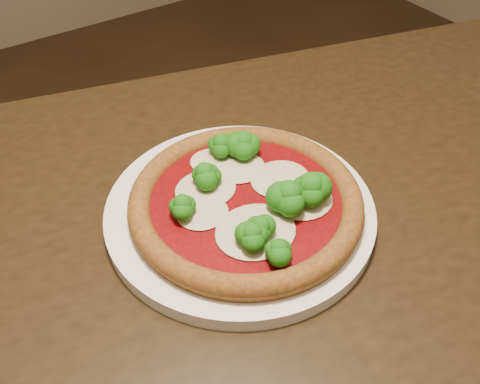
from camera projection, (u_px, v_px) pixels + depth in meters
dining_table at (213, 320)px, 0.64m from camera, size 1.51×1.15×0.75m
plate at (240, 211)px, 0.63m from camera, size 0.32×0.32×0.02m
pizza at (247, 199)px, 0.61m from camera, size 0.27×0.27×0.06m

